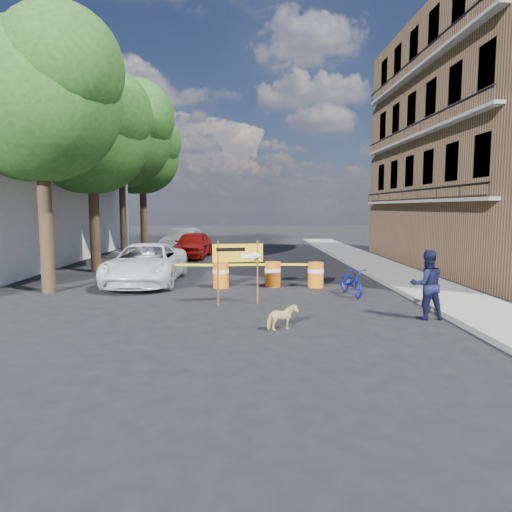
{
  "coord_description": "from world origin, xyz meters",
  "views": [
    {
      "loc": [
        -0.21,
        -13.41,
        2.86
      ],
      "look_at": [
        0.2,
        1.26,
        1.3
      ],
      "focal_mm": 32.0,
      "sensor_mm": 36.0,
      "label": 1
    }
  ],
  "objects": [
    {
      "name": "streetlamp",
      "position": [
        -5.93,
        9.5,
        4.38
      ],
      "size": [
        1.25,
        0.18,
        8.0
      ],
      "color": "gray",
      "rests_on": "ground"
    },
    {
      "name": "apartment_building",
      "position": [
        12.0,
        8.0,
        6.0
      ],
      "size": [
        8.0,
        16.0,
        12.0
      ],
      "primitive_type": "cube",
      "color": "#886445",
      "rests_on": "ground"
    },
    {
      "name": "tree_mid_a",
      "position": [
        -6.74,
        7.0,
        6.01
      ],
      "size": [
        5.25,
        5.0,
        8.68
      ],
      "color": "#332316",
      "rests_on": "ground"
    },
    {
      "name": "sedan_red",
      "position": [
        -3.11,
        12.76,
        0.76
      ],
      "size": [
        2.21,
        4.59,
        1.51
      ],
      "primitive_type": "imported",
      "rotation": [
        0.0,
        0.0,
        -0.1
      ],
      "color": "maroon",
      "rests_on": "ground"
    },
    {
      "name": "dog",
      "position": [
        0.69,
        -3.0,
        0.3
      ],
      "size": [
        0.79,
        0.58,
        0.61
      ],
      "primitive_type": "imported",
      "rotation": [
        0.0,
        0.0,
        1.98
      ],
      "color": "#E0CE80",
      "rests_on": "ground"
    },
    {
      "name": "barrel_mid_left",
      "position": [
        -1.02,
        2.73,
        0.47
      ],
      "size": [
        0.58,
        0.58,
        0.9
      ],
      "color": "orange",
      "rests_on": "ground"
    },
    {
      "name": "bicycle",
      "position": [
        3.32,
        1.2,
        0.87
      ],
      "size": [
        0.73,
        0.99,
        1.74
      ],
      "primitive_type": "imported",
      "rotation": [
        0.0,
        0.0,
        0.14
      ],
      "color": "#131A9D",
      "rests_on": "ground"
    },
    {
      "name": "barrel_far_right",
      "position": [
        2.39,
        2.78,
        0.47
      ],
      "size": [
        0.58,
        0.58,
        0.9
      ],
      "color": "orange",
      "rests_on": "ground"
    },
    {
      "name": "detour_sign",
      "position": [
        -0.18,
        -0.11,
        1.4
      ],
      "size": [
        1.47,
        0.35,
        1.91
      ],
      "rotation": [
        0.0,
        0.0,
        0.15
      ],
      "color": "#592D19",
      "rests_on": "ground"
    },
    {
      "name": "pedestrian",
      "position": [
        4.5,
        -1.99,
        0.89
      ],
      "size": [
        0.88,
        0.69,
        1.78
      ],
      "primitive_type": "imported",
      "rotation": [
        0.0,
        0.0,
        3.16
      ],
      "color": "black",
      "rests_on": "ground"
    },
    {
      "name": "suv_white",
      "position": [
        -3.89,
        3.8,
        0.75
      ],
      "size": [
        2.57,
        5.43,
        1.5
      ],
      "primitive_type": "imported",
      "rotation": [
        0.0,
        0.0,
        -0.01
      ],
      "color": "white",
      "rests_on": "ground"
    },
    {
      "name": "tree_mid_b",
      "position": [
        -6.73,
        12.0,
        6.71
      ],
      "size": [
        5.67,
        5.4,
        9.62
      ],
      "color": "#332316",
      "rests_on": "ground"
    },
    {
      "name": "tree_far",
      "position": [
        -6.74,
        17.0,
        6.22
      ],
      "size": [
        5.04,
        4.8,
        8.84
      ],
      "color": "#332316",
      "rests_on": "ground"
    },
    {
      "name": "sidewalk_east",
      "position": [
        6.2,
        6.0,
        0.07
      ],
      "size": [
        2.4,
        40.0,
        0.15
      ],
      "primitive_type": "cube",
      "color": "gray",
      "rests_on": "ground"
    },
    {
      "name": "barrel_mid_right",
      "position": [
        0.85,
        2.93,
        0.47
      ],
      "size": [
        0.58,
        0.58,
        0.9
      ],
      "color": "orange",
      "rests_on": "ground"
    },
    {
      "name": "ground",
      "position": [
        0.0,
        0.0,
        0.0
      ],
      "size": [
        120.0,
        120.0,
        0.0
      ],
      "primitive_type": "plane",
      "color": "black",
      "rests_on": "ground"
    },
    {
      "name": "tree_near",
      "position": [
        -6.73,
        2.0,
        6.36
      ],
      "size": [
        5.46,
        5.2,
        9.15
      ],
      "color": "#332316",
      "rests_on": "ground"
    },
    {
      "name": "barrel_far_left",
      "position": [
        -3.43,
        2.93,
        0.47
      ],
      "size": [
        0.58,
        0.58,
        0.9
      ],
      "color": "orange",
      "rests_on": "ground"
    },
    {
      "name": "sedan_silver",
      "position": [
        -4.05,
        15.42,
        0.79
      ],
      "size": [
        2.3,
        4.98,
        1.58
      ],
      "primitive_type": "imported",
      "rotation": [
        0.0,
        0.0,
        -0.13
      ],
      "color": "#A0A3A7",
      "rests_on": "ground"
    }
  ]
}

